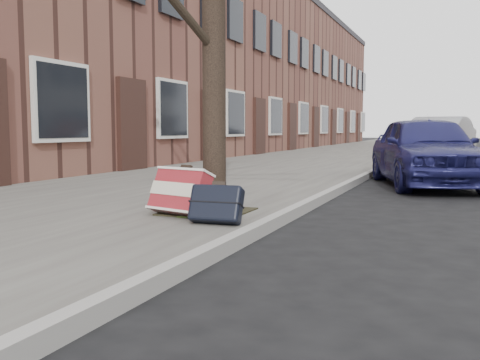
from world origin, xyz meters
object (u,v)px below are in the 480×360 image
at_px(suitcase_navy, 216,203).
at_px(car_near_mid, 437,139).
at_px(suitcase_red, 180,192).
at_px(car_near_front, 426,150).

distance_m(suitcase_navy, car_near_mid, 13.26).
distance_m(suitcase_red, car_near_mid, 13.06).
xyz_separation_m(suitcase_navy, car_near_front, (1.54, 5.49, 0.32)).
height_order(suitcase_red, suitcase_navy, suitcase_red).
relative_size(suitcase_navy, car_near_mid, 0.12).
distance_m(suitcase_red, suitcase_navy, 0.60).
bearing_deg(suitcase_navy, car_near_mid, 79.42).
height_order(car_near_front, car_near_mid, car_near_mid).
relative_size(suitcase_navy, car_near_front, 0.13).
xyz_separation_m(suitcase_navy, car_near_mid, (1.44, 13.17, 0.38)).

